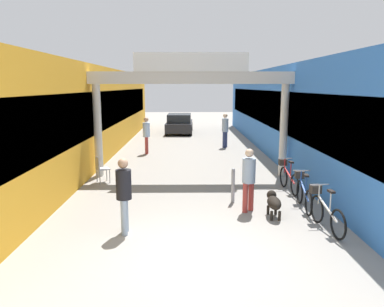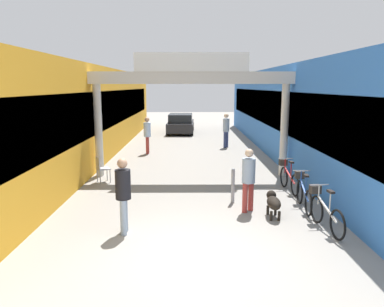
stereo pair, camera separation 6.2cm
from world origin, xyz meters
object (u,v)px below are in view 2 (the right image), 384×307
Objects in this scene: bollard_post_metal at (233,185)px; pedestrian_carrying_crate at (147,133)px; bicycle_red_third at (288,177)px; cafe_chair_aluminium_nearer at (101,167)px; parked_car_black at (181,124)px; dog_on_leash at (273,202)px; pedestrian_elderly_walking at (226,128)px; bicycle_blue_second at (303,192)px; pedestrian_companion at (123,191)px; bicycle_silver_nearest at (325,211)px; pedestrian_with_dog at (249,176)px.

pedestrian_carrying_crate is at bearing 112.82° from bollard_post_metal.
pedestrian_carrying_crate reaches higher than bicycle_red_third.
cafe_chair_aluminium_nearer is 0.22× the size of parked_car_black.
bicycle_red_third is 15.04m from parked_car_black.
dog_on_leash is (4.12, -8.89, -0.64)m from pedestrian_carrying_crate.
pedestrian_elderly_walking reaches higher than bicycle_blue_second.
bicycle_red_third reaches higher than dog_on_leash.
bicycle_red_third is (4.54, 3.42, -0.54)m from pedestrian_companion.
parked_car_black is at bearing 102.62° from bicycle_blue_second.
pedestrian_elderly_walking reaches higher than dog_on_leash.
bicycle_silver_nearest is 1.49m from bicycle_blue_second.
bicycle_silver_nearest is (1.56, -1.24, -0.51)m from pedestrian_with_dog.
pedestrian_with_dog is at bearing -68.02° from bollard_post_metal.
bicycle_silver_nearest is 1.00× the size of bicycle_blue_second.
pedestrian_elderly_walking reaches higher than pedestrian_companion.
bicycle_blue_second is (1.52, 0.25, -0.51)m from pedestrian_with_dog.
bicycle_red_third is at bearing 32.88° from bollard_post_metal.
pedestrian_carrying_crate is 4.36m from pedestrian_elderly_walking.
pedestrian_carrying_crate is 1.05× the size of bicycle_blue_second.
parked_car_black is at bearing 97.34° from pedestrian_with_dog.
pedestrian_companion is at bearing -92.69° from parked_car_black.
pedestrian_carrying_crate is 8.21m from parked_car_black.
bicycle_silver_nearest is at bearing -62.23° from pedestrian_carrying_crate.
bicycle_blue_second is 1.90m from bollard_post_metal.
dog_on_leash is at bearing 140.21° from bicycle_silver_nearest.
pedestrian_carrying_crate reaches higher than dog_on_leash.
pedestrian_companion is at bearing -177.36° from bicycle_silver_nearest.
bicycle_blue_second is at bearing -77.38° from parked_car_black.
pedestrian_elderly_walking is 1.84× the size of bollard_post_metal.
parked_car_black is (2.39, 13.55, 0.10)m from cafe_chair_aluminium_nearer.
parked_car_black is at bearing 87.31° from pedestrian_companion.
pedestrian_elderly_walking is at bearing 85.66° from bollard_post_metal.
pedestrian_elderly_walking is 1.07× the size of bicycle_blue_second.
cafe_chair_aluminium_nearer is at bearing 155.52° from bicycle_blue_second.
parked_car_black is (0.85, 18.00, -0.33)m from pedestrian_companion.
bicycle_blue_second is at bearing 34.94° from dog_on_leash.
pedestrian_with_dog reaches higher than cafe_chair_aluminium_nearer.
cafe_chair_aluminium_nearer reaches higher than dog_on_leash.
bollard_post_metal is (2.67, 2.21, -0.48)m from pedestrian_companion.
cafe_chair_aluminium_nearer is (-1.54, 4.44, -0.44)m from pedestrian_companion.
pedestrian_with_dog is 1.87× the size of cafe_chair_aluminium_nearer.
dog_on_leash is at bearing -35.84° from pedestrian_with_dog.
bollard_post_metal is at bearing 164.28° from bicycle_blue_second.
bicycle_silver_nearest is at bearing -78.27° from parked_car_black.
cafe_chair_aluminium_nearer is (-4.52, 3.00, -0.41)m from pedestrian_with_dog.
bollard_post_metal is (-1.87, -1.21, 0.06)m from bicycle_red_third.
pedestrian_with_dog is 0.94× the size of pedestrian_carrying_crate.
bicycle_silver_nearest is at bearing -88.37° from bicycle_blue_second.
parked_car_black is (-2.70, 16.96, 0.26)m from dog_on_leash.
dog_on_leash is (0.16, -10.69, -0.67)m from pedestrian_elderly_walking.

